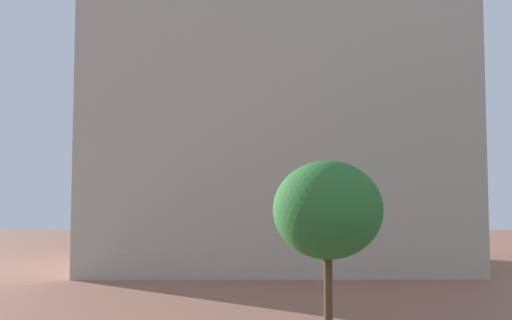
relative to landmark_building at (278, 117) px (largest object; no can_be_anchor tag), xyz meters
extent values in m
cube|color=#B2A893|center=(-0.15, 0.25, -1.90)|extent=(22.77, 11.71, 15.52)
cube|color=#38424C|center=(-0.15, 0.25, 7.06)|extent=(20.94, 10.77, 2.40)
cube|color=#B2A893|center=(1.19, 0.25, 4.07)|extent=(4.65, 4.65, 27.47)
cylinder|color=#B2A893|center=(-10.03, -4.10, -0.45)|extent=(2.80, 2.80, 18.43)
cylinder|color=#B2A893|center=(9.73, -4.10, -0.72)|extent=(2.80, 2.80, 17.89)
cylinder|color=#4C3823|center=(0.76, -17.74, -8.30)|extent=(0.28, 0.28, 2.73)
ellipsoid|color=#2D6B2D|center=(0.76, -17.74, -5.52)|extent=(3.53, 3.53, 3.17)
camera|label=1|loc=(-1.65, -35.26, -5.02)|focal=38.13mm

